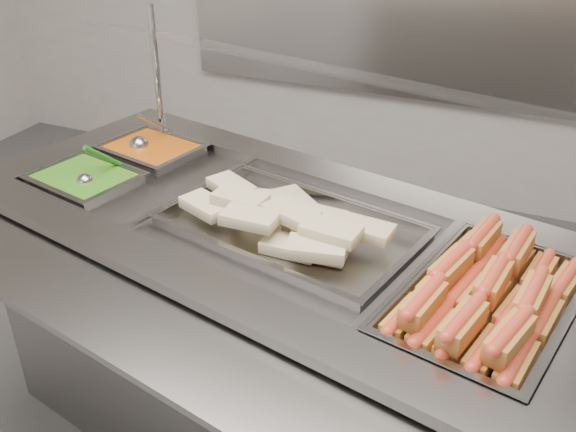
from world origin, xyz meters
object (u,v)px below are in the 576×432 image
at_px(pan_wraps, 291,232).
at_px(serving_spoon, 89,177).
at_px(sneeze_guard, 320,72).
at_px(steam_counter, 275,342).
at_px(pan_hotdogs, 486,311).
at_px(ladle, 140,144).

distance_m(pan_wraps, serving_spoon, 0.68).
xyz_separation_m(sneeze_guard, pan_wraps, (0.01, -0.22, -0.39)).
relative_size(steam_counter, serving_spoon, 11.65).
bearing_deg(pan_wraps, steam_counter, 167.54).
relative_size(pan_hotdogs, pan_wraps, 0.81).
distance_m(pan_hotdogs, pan_wraps, 0.56).
bearing_deg(ladle, pan_wraps, -22.40).
xyz_separation_m(sneeze_guard, serving_spoon, (-0.67, -0.22, -0.35)).
relative_size(sneeze_guard, pan_hotdogs, 2.74).
relative_size(sneeze_guard, serving_spoon, 9.68).
relative_size(steam_counter, sneeze_guard, 1.20).
height_order(steam_counter, pan_hotdogs, pan_hotdogs).
relative_size(pan_hotdogs, ladle, 3.22).
bearing_deg(steam_counter, serving_spoon, -178.77).
xyz_separation_m(pan_hotdogs, ladle, (-1.24, 0.41, 0.05)).
xyz_separation_m(pan_wraps, serving_spoon, (-0.68, -0.00, 0.04)).
bearing_deg(serving_spoon, steam_counter, 1.23).
bearing_deg(serving_spoon, ladle, 91.55).
xyz_separation_m(steam_counter, ladle, (-0.63, 0.27, 0.45)).
height_order(sneeze_guard, pan_hotdogs, sneeze_guard).
xyz_separation_m(steam_counter, sneeze_guard, (0.05, 0.21, 0.80)).
bearing_deg(ladle, serving_spoon, -88.45).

